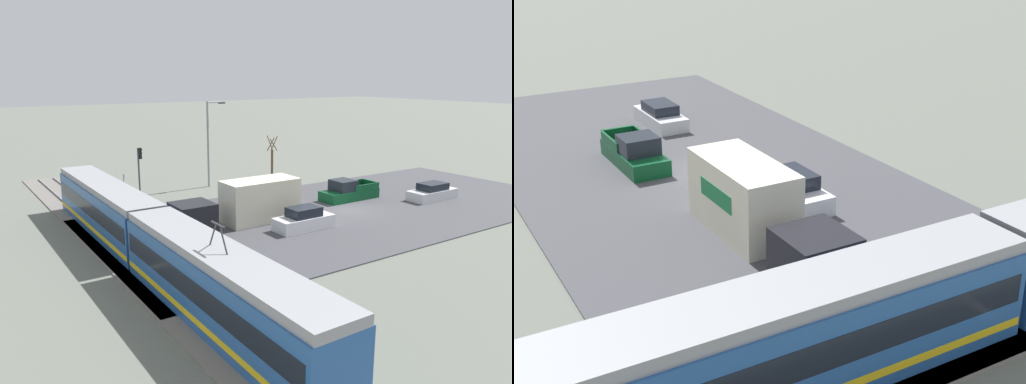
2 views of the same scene
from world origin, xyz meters
TOP-DOWN VIEW (x-y plane):
  - ground_plane at (0.00, 0.00)m, footprint 320.00×320.00m
  - road_surface at (0.00, 0.00)m, footprint 18.38×39.98m
  - rail_bed at (0.00, 17.90)m, footprint 53.02×4.40m
  - light_rail_tram at (-2.88, 17.90)m, footprint 31.16×2.63m
  - box_truck at (1.26, 9.08)m, footprint 2.54×9.64m
  - pickup_truck at (2.45, -2.22)m, footprint 2.04×5.32m
  - sedan_car_0 at (-2.11, 6.34)m, footprint 1.75×4.36m
  - sedan_car_1 at (-1.46, -8.41)m, footprint 1.87×4.71m
  - traffic_light_pole at (12.46, 12.70)m, footprint 0.28×0.47m
  - street_tree at (12.34, -1.12)m, footprint 1.11×0.92m
  - street_lamp_near_crossing at (13.96, 5.04)m, footprint 0.36×1.95m
  - no_parking_sign at (12.01, 14.30)m, footprint 0.32×0.08m

SIDE VIEW (x-z plane):
  - ground_plane at x=0.00m, z-range 0.00..0.00m
  - road_surface at x=0.00m, z-range 0.00..0.08m
  - rail_bed at x=0.00m, z-range -0.06..0.16m
  - sedan_car_1 at x=-1.46m, z-range -0.05..1.38m
  - sedan_car_0 at x=-2.11m, z-range -0.06..1.52m
  - pickup_truck at x=2.45m, z-range -0.14..1.65m
  - box_truck at x=1.26m, z-range -0.04..3.05m
  - no_parking_sign at x=12.01m, z-range 0.26..2.82m
  - light_rail_tram at x=-2.88m, z-range -0.53..3.94m
  - street_tree at x=12.34m, z-range -0.21..4.48m
  - traffic_light_pole at x=12.46m, z-range 0.71..5.25m
  - street_lamp_near_crossing at x=13.96m, z-range 0.63..8.81m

